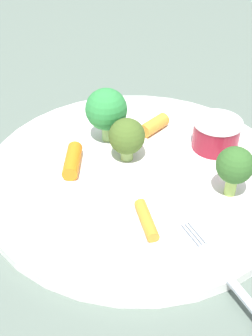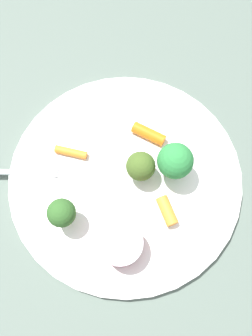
# 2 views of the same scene
# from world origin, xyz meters

# --- Properties ---
(ground_plane) EXTENTS (2.40, 2.40, 0.00)m
(ground_plane) POSITION_xyz_m (0.00, 0.00, 0.00)
(ground_plane) COLOR #526057
(plate) EXTENTS (0.31, 0.31, 0.01)m
(plate) POSITION_xyz_m (0.00, 0.00, 0.01)
(plate) COLOR white
(plate) RESTS_ON ground_plane
(sauce_cup) EXTENTS (0.05, 0.05, 0.03)m
(sauce_cup) POSITION_xyz_m (-0.07, -0.06, 0.03)
(sauce_cup) COLOR maroon
(sauce_cup) RESTS_ON plate
(broccoli_floret_0) EXTENTS (0.03, 0.03, 0.05)m
(broccoli_floret_0) POSITION_xyz_m (-0.10, 0.01, 0.05)
(broccoli_floret_0) COLOR #9BBF58
(broccoli_floret_0) RESTS_ON plate
(broccoli_floret_1) EXTENTS (0.05, 0.05, 0.06)m
(broccoli_floret_1) POSITION_xyz_m (0.05, -0.04, 0.05)
(broccoli_floret_1) COLOR #88B866
(broccoli_floret_1) RESTS_ON plate
(broccoli_floret_2) EXTENTS (0.04, 0.04, 0.05)m
(broccoli_floret_2) POSITION_xyz_m (0.01, -0.01, 0.04)
(broccoli_floret_2) COLOR #85A859
(broccoli_floret_2) RESTS_ON plate
(carrot_stick_0) EXTENTS (0.03, 0.05, 0.02)m
(carrot_stick_0) POSITION_xyz_m (0.06, 0.02, 0.02)
(carrot_stick_0) COLOR orange
(carrot_stick_0) RESTS_ON plate
(carrot_stick_1) EXTENTS (0.03, 0.04, 0.01)m
(carrot_stick_1) POSITION_xyz_m (-0.03, 0.07, 0.02)
(carrot_stick_1) COLOR orange
(carrot_stick_1) RESTS_ON plate
(carrot_stick_2) EXTENTS (0.03, 0.04, 0.02)m
(carrot_stick_2) POSITION_xyz_m (0.00, -0.07, 0.02)
(carrot_stick_2) COLOR orange
(carrot_stick_2) RESTS_ON plate
(fork) EXTENTS (0.12, 0.13, 0.00)m
(fork) POSITION_xyz_m (-0.12, 0.12, 0.01)
(fork) COLOR #B3BDC8
(fork) RESTS_ON plate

